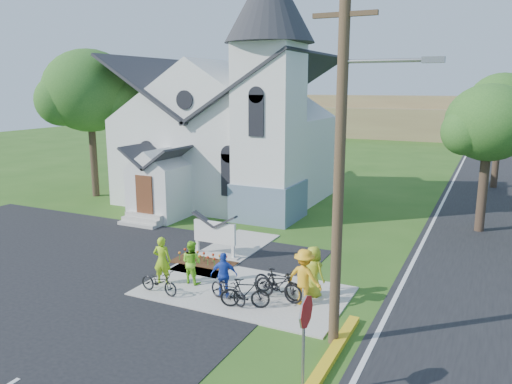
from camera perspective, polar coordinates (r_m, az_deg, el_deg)
The scene contains 23 objects.
ground at distance 17.74m, azimuth -6.59°, elevation -11.00°, with size 120.00×120.00×0.00m, color #2C5618.
parking_lot at distance 20.89m, azimuth -26.37°, elevation -8.59°, with size 20.00×16.00×0.02m, color black.
road at distance 29.59m, azimuth 27.21°, elevation -2.83°, with size 8.00×90.00×0.02m, color black.
sidewalk at distance 17.44m, azimuth -1.44°, elevation -11.25°, with size 7.00×4.00×0.05m, color #A6A196.
church at distance 29.93m, azimuth -2.95°, elevation 8.81°, with size 12.35×12.00×13.00m.
church_sign at distance 20.56m, azimuth -4.74°, elevation -4.67°, with size 2.20×0.40×1.70m.
flower_bed at distance 20.14m, azimuth -5.99°, elevation -8.02°, with size 2.60×1.10×0.07m, color #35200E.
utility_pole at distance 12.82m, azimuth 9.86°, elevation 5.06°, with size 3.45×0.28×10.00m.
stop_sign at distance 11.36m, azimuth 5.65°, elevation -14.91°, with size 0.11×0.76×2.48m.
tree_lot_corner at distance 32.94m, azimuth -18.53°, elevation 10.88°, with size 5.60×5.60×9.15m.
tree_road_near at distance 25.81m, azimuth 25.10°, elevation 7.11°, with size 4.00×4.00×7.05m.
tree_road_mid at distance 37.77m, azimuth 26.28°, elevation 9.09°, with size 4.40×4.40×7.80m.
distant_hills at distance 70.45m, azimuth 21.35°, elevation 7.36°, with size 61.00×10.00×5.60m.
cyclist_0 at distance 18.01m, azimuth -10.68°, elevation -7.68°, with size 0.63×0.41×1.72m, color #95CA17.
bike_0 at distance 17.37m, azimuth -11.02°, elevation -10.04°, with size 0.54×1.54×0.81m, color black.
cyclist_1 at distance 17.94m, azimuth -7.38°, elevation -7.93°, with size 0.75×0.59×1.55m, color #86DE29.
bike_1 at distance 16.01m, azimuth -1.26°, elevation -11.50°, with size 0.45×1.58×0.95m, color black.
cyclist_2 at distance 16.71m, azimuth -3.68°, elevation -9.43°, with size 0.89×0.37×1.52m, color blue.
bike_2 at distance 16.44m, azimuth -3.19°, elevation -11.07°, with size 0.56×1.62×0.85m, color black.
cyclist_3 at distance 16.13m, azimuth 5.53°, elevation -9.67°, with size 1.19×0.68×1.84m, color #F4A91B.
bike_3 at distance 16.53m, azimuth 2.61°, elevation -10.54°, with size 0.49×1.75×1.05m, color black.
cyclist_4 at distance 16.83m, azimuth 6.57°, elevation -8.99°, with size 0.84×0.54×1.71m, color #A3B121.
bike_4 at distance 16.83m, azimuth 2.53°, elevation -10.23°, with size 0.66×1.89×0.99m, color black.
Camera 1 is at (8.83, -13.75, 6.92)m, focal length 35.00 mm.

